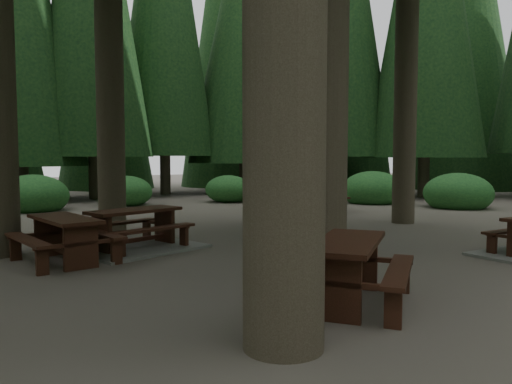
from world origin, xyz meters
TOP-DOWN VIEW (x-y plane):
  - ground at (0.00, 0.00)m, footprint 80.00×80.00m
  - picnic_table_b at (-3.37, 2.14)m, footprint 1.57×1.89m
  - picnic_table_c at (-1.93, 2.60)m, footprint 2.68×2.37m
  - picnic_table_d at (5.55, 5.59)m, footprint 2.40×2.22m
  - picnic_table_e at (-1.27, -2.36)m, footprint 2.31×2.22m
  - shrub_ring at (0.70, 0.75)m, footprint 23.86×24.64m

SIDE VIEW (x-z plane):
  - ground at x=0.00m, z-range 0.00..0.00m
  - picnic_table_c at x=-1.93m, z-range -0.13..0.66m
  - shrub_ring at x=0.70m, z-range -0.35..1.15m
  - picnic_table_b at x=-3.37m, z-range 0.13..0.90m
  - picnic_table_e at x=-1.27m, z-range 0.13..0.91m
  - picnic_table_d at x=5.55m, z-range 0.14..0.97m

